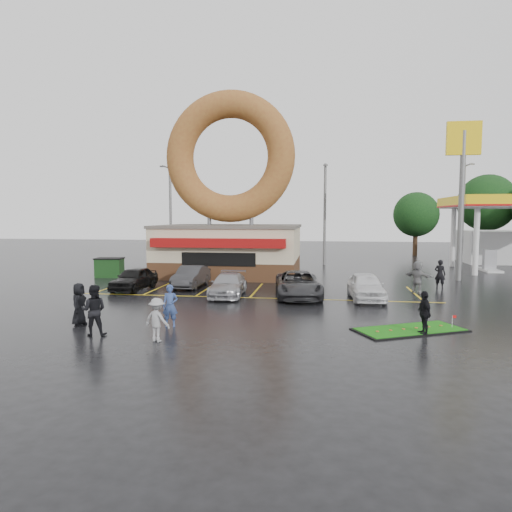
# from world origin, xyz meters

# --- Properties ---
(ground) EXTENTS (120.00, 120.00, 0.00)m
(ground) POSITION_xyz_m (0.00, 0.00, 0.00)
(ground) COLOR black
(ground) RESTS_ON ground
(donut_shop) EXTENTS (10.20, 8.70, 13.50)m
(donut_shop) POSITION_xyz_m (-3.00, 12.97, 4.46)
(donut_shop) COLOR #472B19
(donut_shop) RESTS_ON ground
(shell_sign) EXTENTS (2.20, 0.36, 10.60)m
(shell_sign) POSITION_xyz_m (13.00, 12.00, 7.38)
(shell_sign) COLOR slate
(shell_sign) RESTS_ON ground
(streetlight_left) EXTENTS (0.40, 2.21, 9.00)m
(streetlight_left) POSITION_xyz_m (-10.00, 19.92, 4.78)
(streetlight_left) COLOR slate
(streetlight_left) RESTS_ON ground
(streetlight_mid) EXTENTS (0.40, 2.21, 9.00)m
(streetlight_mid) POSITION_xyz_m (4.00, 20.92, 4.78)
(streetlight_mid) COLOR slate
(streetlight_mid) RESTS_ON ground
(streetlight_right) EXTENTS (0.40, 2.21, 9.00)m
(streetlight_right) POSITION_xyz_m (16.00, 21.92, 4.78)
(streetlight_right) COLOR slate
(streetlight_right) RESTS_ON ground
(tree_far_c) EXTENTS (6.30, 6.30, 9.00)m
(tree_far_c) POSITION_xyz_m (22.00, 34.00, 5.84)
(tree_far_c) COLOR #332114
(tree_far_c) RESTS_ON ground
(tree_far_d) EXTENTS (4.90, 4.90, 7.00)m
(tree_far_d) POSITION_xyz_m (14.00, 32.00, 4.53)
(tree_far_d) COLOR #332114
(tree_far_d) RESTS_ON ground
(car_black) EXTENTS (1.85, 4.07, 1.35)m
(car_black) POSITION_xyz_m (-7.18, 4.98, 0.68)
(car_black) COLOR black
(car_black) RESTS_ON ground
(car_dgrey) EXTENTS (1.51, 4.05, 1.32)m
(car_dgrey) POSITION_xyz_m (-4.12, 6.39, 0.66)
(car_dgrey) COLOR #2B2B2D
(car_dgrey) RESTS_ON ground
(car_silver) EXTENTS (1.91, 4.31, 1.23)m
(car_silver) POSITION_xyz_m (-1.26, 3.80, 0.62)
(car_silver) COLOR #97979C
(car_silver) RESTS_ON ground
(car_grey) EXTENTS (2.94, 5.29, 1.40)m
(car_grey) POSITION_xyz_m (2.56, 3.89, 0.70)
(car_grey) COLOR #2F2F31
(car_grey) RESTS_ON ground
(car_white) EXTENTS (1.95, 4.23, 1.41)m
(car_white) POSITION_xyz_m (6.09, 3.75, 0.70)
(car_white) COLOR silver
(car_white) RESTS_ON ground
(person_blue) EXTENTS (0.67, 0.49, 1.67)m
(person_blue) POSITION_xyz_m (-2.10, -3.35, 0.83)
(person_blue) COLOR navy
(person_blue) RESTS_ON ground
(person_blackjkt) EXTENTS (1.04, 0.89, 1.87)m
(person_blackjkt) POSITION_xyz_m (-4.41, -5.05, 0.93)
(person_blackjkt) COLOR black
(person_blackjkt) RESTS_ON ground
(person_hoodie) EXTENTS (1.11, 0.84, 1.52)m
(person_hoodie) POSITION_xyz_m (-1.85, -5.48, 0.76)
(person_hoodie) COLOR gray
(person_hoodie) RESTS_ON ground
(person_bystander) EXTENTS (0.56, 0.85, 1.70)m
(person_bystander) POSITION_xyz_m (-5.78, -3.66, 0.85)
(person_bystander) COLOR black
(person_bystander) RESTS_ON ground
(person_cameraman) EXTENTS (0.57, 1.01, 1.62)m
(person_cameraman) POSITION_xyz_m (7.54, -3.19, 0.81)
(person_cameraman) COLOR black
(person_cameraman) RESTS_ON ground
(person_walker_near) EXTENTS (1.58, 1.59, 1.83)m
(person_walker_near) POSITION_xyz_m (9.17, 6.20, 0.92)
(person_walker_near) COLOR gray
(person_walker_near) RESTS_ON ground
(person_walker_far) EXTENTS (0.76, 0.66, 1.75)m
(person_walker_far) POSITION_xyz_m (10.85, 8.14, 0.87)
(person_walker_far) COLOR black
(person_walker_far) RESTS_ON ground
(dumpster) EXTENTS (1.94, 1.42, 1.30)m
(dumpster) POSITION_xyz_m (-11.27, 10.20, 0.65)
(dumpster) COLOR #183E18
(dumpster) RESTS_ON ground
(putting_green) EXTENTS (4.58, 3.52, 0.53)m
(putting_green) POSITION_xyz_m (7.16, -2.65, 0.03)
(putting_green) COLOR black
(putting_green) RESTS_ON ground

